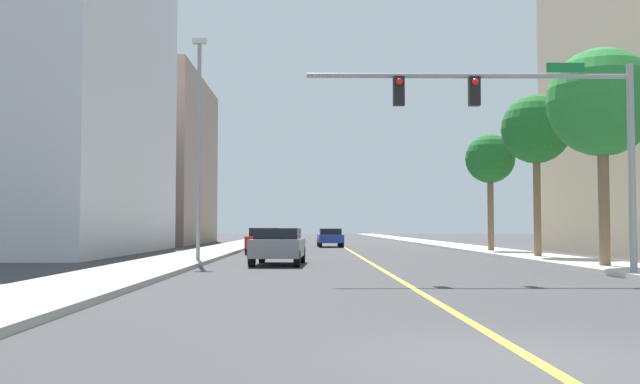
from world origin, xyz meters
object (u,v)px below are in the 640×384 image
street_lamp (199,138)px  palm_mid (536,130)px  car_red (265,240)px  traffic_signal_mast (530,117)px  car_gray (278,245)px  palm_far (490,160)px  palm_near (602,103)px  car_blue (330,237)px

street_lamp → palm_mid: bearing=11.7°
street_lamp → car_red: bearing=78.2°
traffic_signal_mast → car_gray: bearing=137.2°
palm_mid → palm_far: palm_mid is taller
palm_near → car_gray: size_ratio=1.66×
traffic_signal_mast → street_lamp: 13.69m
car_red → palm_mid: bearing=153.0°
car_gray → street_lamp: bearing=159.3°
traffic_signal_mast → palm_near: (3.59, 3.64, 1.04)m
traffic_signal_mast → car_red: 20.61m
car_red → car_gray: bearing=97.7°
street_lamp → palm_near: street_lamp is taller
palm_far → car_blue: palm_far is taller
car_blue → car_red: (-3.87, -12.97, 0.02)m
car_red → palm_far: bearing=-174.2°
palm_near → car_red: bearing=130.2°
street_lamp → palm_mid: 14.95m
palm_near → palm_mid: 7.77m
traffic_signal_mast → palm_mid: (3.81, 11.41, 1.16)m
car_blue → car_red: size_ratio=1.09×
car_gray → traffic_signal_mast: bearing=-40.1°
palm_mid → car_blue: 22.23m
palm_near → car_red: 19.76m
street_lamp → palm_far: bearing=36.7°
palm_near → car_blue: bearing=107.1°
traffic_signal_mast → palm_mid: 12.08m
car_blue → palm_mid: bearing=-67.9°
car_red → palm_near: bearing=131.8°
street_lamp → car_red: 10.96m
palm_mid → traffic_signal_mast: bearing=-108.5°
traffic_signal_mast → car_red: size_ratio=2.38×
traffic_signal_mast → car_blue: (-4.88, 31.23, -3.90)m
street_lamp → car_blue: 23.99m
street_lamp → palm_far: street_lamp is taller
palm_mid → car_blue: (-8.69, 19.82, -5.06)m
palm_far → palm_near: bearing=-90.4°
car_blue → car_gray: bearing=-97.8°
palm_near → car_gray: bearing=163.3°
palm_mid → car_gray: bearing=-158.6°
traffic_signal_mast → car_blue: traffic_signal_mast is taller
car_blue → street_lamp: bearing=-106.2°
palm_near → car_blue: (-8.48, 27.59, -4.94)m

